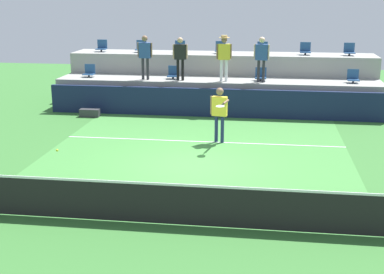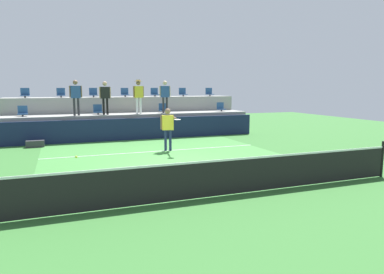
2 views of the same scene
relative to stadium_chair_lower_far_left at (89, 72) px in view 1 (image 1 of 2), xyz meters
The scene contains 25 objects.
ground_plane 9.11m from the stadium_chair_lower_far_left, 53.57° to the right, with size 40.00×40.00×0.00m, color #336B2D.
court_inner_paint 8.34m from the stadium_chair_lower_far_left, 49.43° to the right, with size 9.00×10.00×0.01m, color #3D7F38.
court_service_line 7.35m from the stadium_chair_lower_far_left, 42.16° to the right, with size 9.00×0.06×0.00m, color white.
tennis_net 12.48m from the stadium_chair_lower_far_left, 64.58° to the right, with size 10.48×0.08×1.07m.
sponsor_backboard 5.55m from the stadium_chair_lower_far_left, 13.01° to the right, with size 13.00×0.16×1.10m, color #141E42.
seating_tier_lower 5.40m from the stadium_chair_lower_far_left, ahead, with size 13.00×1.80×1.25m, color gray.
seating_tier_upper 5.67m from the stadium_chair_lower_far_left, 19.27° to the left, with size 13.00×1.80×2.10m, color gray.
stadium_chair_lower_far_left is the anchor object (origin of this frame).
stadium_chair_lower_left 3.54m from the stadium_chair_lower_far_left, ahead, with size 0.44×0.40×0.52m.
stadium_chair_lower_right 7.07m from the stadium_chair_lower_far_left, ahead, with size 0.44×0.40×0.52m.
stadium_chair_lower_far_right 10.63m from the stadium_chair_lower_far_left, ahead, with size 0.44×0.40×0.52m.
stadium_chair_upper_far_left 1.99m from the stadium_chair_lower_far_left, 89.57° to the left, with size 0.44×0.40×0.52m.
stadium_chair_upper_left 2.68m from the stadium_chair_lower_far_left, 45.05° to the left, with size 0.44×0.40×0.52m.
stadium_chair_upper_mid_left 4.04m from the stadium_chair_lower_far_left, 27.12° to the left, with size 0.44×0.40×0.52m.
stadium_chair_upper_center 5.65m from the stadium_chair_lower_far_left, 18.79° to the left, with size 0.44×0.40×0.52m.
stadium_chair_upper_mid_right 7.35m from the stadium_chair_lower_far_left, 14.27° to the left, with size 0.44×0.40×0.52m.
stadium_chair_upper_right 9.10m from the stadium_chair_lower_far_left, 11.46° to the left, with size 0.44×0.40×0.52m.
stadium_chair_upper_far_right 10.86m from the stadium_chair_lower_far_left, ahead, with size 0.44×0.40×0.52m.
tennis_player 7.62m from the stadium_chair_lower_far_left, 39.53° to the right, with size 0.61×1.29×1.78m.
spectator_leaning_on_rail 2.64m from the stadium_chair_lower_far_left, ahead, with size 0.61×0.24×1.76m.
spectator_in_white 3.99m from the stadium_chair_lower_far_left, ahead, with size 0.60×0.25×1.70m.
spectator_with_hat 5.71m from the stadium_chair_lower_far_left, ahead, with size 0.61×0.48×1.80m.
spectator_in_grey 7.14m from the stadium_chair_lower_far_left, ahead, with size 0.61×0.26×1.75m.
tennis_ball 9.02m from the stadium_chair_lower_far_left, 76.95° to the right, with size 0.07×0.07×0.07m.
equipment_bag 2.38m from the stadium_chair_lower_far_left, 72.99° to the right, with size 0.76×0.28×0.30m, color #333338.
Camera 1 is at (1.98, -14.14, 4.72)m, focal length 50.22 mm.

